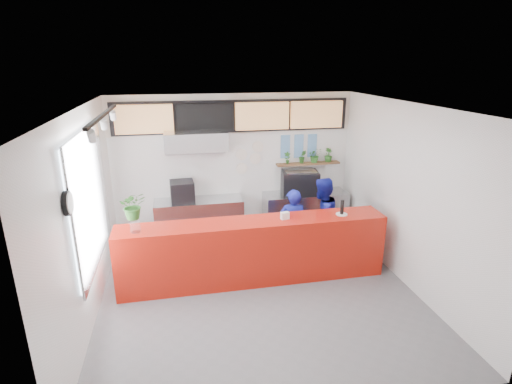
# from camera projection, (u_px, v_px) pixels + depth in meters

# --- Properties ---
(floor) EXTENTS (5.00, 5.00, 0.00)m
(floor) POSITION_uv_depth(u_px,v_px,m) (259.00, 292.00, 6.56)
(floor) COLOR slate
(floor) RESTS_ON ground
(ceiling) EXTENTS (5.00, 5.00, 0.00)m
(ceiling) POSITION_uv_depth(u_px,v_px,m) (259.00, 107.00, 5.62)
(ceiling) COLOR silver
(wall_back) EXTENTS (5.00, 0.00, 5.00)m
(wall_back) POSITION_uv_depth(u_px,v_px,m) (234.00, 166.00, 8.42)
(wall_back) COLOR white
(wall_back) RESTS_ON ground
(wall_left) EXTENTS (0.00, 5.00, 5.00)m
(wall_left) POSITION_uv_depth(u_px,v_px,m) (85.00, 219.00, 5.62)
(wall_left) COLOR white
(wall_left) RESTS_ON ground
(wall_right) EXTENTS (0.00, 5.00, 5.00)m
(wall_right) POSITION_uv_depth(u_px,v_px,m) (407.00, 196.00, 6.57)
(wall_right) COLOR white
(wall_right) RESTS_ON ground
(service_counter) EXTENTS (4.50, 0.60, 1.10)m
(service_counter) POSITION_uv_depth(u_px,v_px,m) (254.00, 251.00, 6.76)
(service_counter) COLOR #B0190C
(service_counter) RESTS_ON ground
(cream_band) EXTENTS (5.00, 0.02, 0.80)m
(cream_band) POSITION_uv_depth(u_px,v_px,m) (233.00, 114.00, 8.06)
(cream_band) COLOR beige
(cream_band) RESTS_ON wall_back
(prep_bench) EXTENTS (1.80, 0.60, 0.90)m
(prep_bench) POSITION_uv_depth(u_px,v_px,m) (199.00, 220.00, 8.32)
(prep_bench) COLOR #B2B5BA
(prep_bench) RESTS_ON ground
(panini_oven) EXTENTS (0.49, 0.49, 0.42)m
(panini_oven) POSITION_uv_depth(u_px,v_px,m) (182.00, 191.00, 8.05)
(panini_oven) COLOR black
(panini_oven) RESTS_ON prep_bench
(extraction_hood) EXTENTS (1.20, 0.70, 0.35)m
(extraction_hood) POSITION_uv_depth(u_px,v_px,m) (196.00, 140.00, 7.74)
(extraction_hood) COLOR #B2B5BA
(extraction_hood) RESTS_ON ceiling
(hood_lip) EXTENTS (1.20, 0.69, 0.31)m
(hood_lip) POSITION_uv_depth(u_px,v_px,m) (196.00, 150.00, 7.80)
(hood_lip) COLOR #B2B5BA
(hood_lip) RESTS_ON ceiling
(right_bench) EXTENTS (1.80, 0.60, 0.90)m
(right_bench) POSITION_uv_depth(u_px,v_px,m) (305.00, 212.00, 8.75)
(right_bench) COLOR #B2B5BA
(right_bench) RESTS_ON ground
(espresso_machine) EXTENTS (0.83, 0.64, 0.49)m
(espresso_machine) POSITION_uv_depth(u_px,v_px,m) (300.00, 183.00, 8.51)
(espresso_machine) COLOR black
(espresso_machine) RESTS_ON right_bench
(espresso_tray) EXTENTS (0.68, 0.49, 0.06)m
(espresso_tray) POSITION_uv_depth(u_px,v_px,m) (300.00, 172.00, 8.44)
(espresso_tray) COLOR #ACAEB3
(espresso_tray) RESTS_ON espresso_machine
(herb_shelf) EXTENTS (1.40, 0.18, 0.04)m
(herb_shelf) POSITION_uv_depth(u_px,v_px,m) (308.00, 164.00, 8.63)
(herb_shelf) COLOR brown
(herb_shelf) RESTS_ON wall_back
(menu_board_far_left) EXTENTS (1.10, 0.10, 0.55)m
(menu_board_far_left) POSITION_uv_depth(u_px,v_px,m) (144.00, 119.00, 7.65)
(menu_board_far_left) COLOR tan
(menu_board_far_left) RESTS_ON wall_back
(menu_board_mid_left) EXTENTS (1.10, 0.10, 0.55)m
(menu_board_mid_left) POSITION_uv_depth(u_px,v_px,m) (205.00, 118.00, 7.87)
(menu_board_mid_left) COLOR black
(menu_board_mid_left) RESTS_ON wall_back
(menu_board_mid_right) EXTENTS (1.10, 0.10, 0.55)m
(menu_board_mid_right) POSITION_uv_depth(u_px,v_px,m) (262.00, 116.00, 8.09)
(menu_board_mid_right) COLOR tan
(menu_board_mid_right) RESTS_ON wall_back
(menu_board_far_right) EXTENTS (1.10, 0.10, 0.55)m
(menu_board_far_right) POSITION_uv_depth(u_px,v_px,m) (316.00, 115.00, 8.31)
(menu_board_far_right) COLOR tan
(menu_board_far_right) RESTS_ON wall_back
(soffit) EXTENTS (4.80, 0.04, 0.65)m
(soffit) POSITION_uv_depth(u_px,v_px,m) (234.00, 116.00, 8.05)
(soffit) COLOR black
(soffit) RESTS_ON wall_back
(window_pane) EXTENTS (0.04, 2.20, 1.90)m
(window_pane) POSITION_uv_depth(u_px,v_px,m) (90.00, 198.00, 5.84)
(window_pane) COLOR silver
(window_pane) RESTS_ON wall_left
(window_frame) EXTENTS (0.03, 2.30, 2.00)m
(window_frame) POSITION_uv_depth(u_px,v_px,m) (91.00, 198.00, 5.84)
(window_frame) COLOR #B2B5BA
(window_frame) RESTS_ON wall_left
(wall_clock_rim) EXTENTS (0.05, 0.30, 0.30)m
(wall_clock_rim) POSITION_uv_depth(u_px,v_px,m) (67.00, 203.00, 4.62)
(wall_clock_rim) COLOR black
(wall_clock_rim) RESTS_ON wall_left
(wall_clock_face) EXTENTS (0.02, 0.26, 0.26)m
(wall_clock_face) POSITION_uv_depth(u_px,v_px,m) (70.00, 203.00, 4.62)
(wall_clock_face) COLOR white
(wall_clock_face) RESTS_ON wall_left
(track_rail) EXTENTS (0.05, 2.40, 0.04)m
(track_rail) POSITION_uv_depth(u_px,v_px,m) (103.00, 115.00, 5.24)
(track_rail) COLOR black
(track_rail) RESTS_ON ceiling
(dec_plate_a) EXTENTS (0.24, 0.03, 0.24)m
(dec_plate_a) POSITION_uv_depth(u_px,v_px,m) (241.00, 155.00, 8.34)
(dec_plate_a) COLOR silver
(dec_plate_a) RESTS_ON wall_back
(dec_plate_b) EXTENTS (0.24, 0.03, 0.24)m
(dec_plate_b) POSITION_uv_depth(u_px,v_px,m) (255.00, 159.00, 8.43)
(dec_plate_b) COLOR silver
(dec_plate_b) RESTS_ON wall_back
(dec_plate_c) EXTENTS (0.24, 0.03, 0.24)m
(dec_plate_c) POSITION_uv_depth(u_px,v_px,m) (242.00, 168.00, 8.44)
(dec_plate_c) COLOR silver
(dec_plate_c) RESTS_ON wall_back
(dec_plate_d) EXTENTS (0.24, 0.03, 0.24)m
(dec_plate_d) POSITION_uv_depth(u_px,v_px,m) (258.00, 147.00, 8.36)
(dec_plate_d) COLOR silver
(dec_plate_d) RESTS_ON wall_back
(photo_frame_a) EXTENTS (0.20, 0.02, 0.25)m
(photo_frame_a) POSITION_uv_depth(u_px,v_px,m) (285.00, 141.00, 8.45)
(photo_frame_a) COLOR #598CBF
(photo_frame_a) RESTS_ON wall_back
(photo_frame_b) EXTENTS (0.20, 0.02, 0.25)m
(photo_frame_b) POSITION_uv_depth(u_px,v_px,m) (299.00, 140.00, 8.51)
(photo_frame_b) COLOR #598CBF
(photo_frame_b) RESTS_ON wall_back
(photo_frame_c) EXTENTS (0.20, 0.02, 0.25)m
(photo_frame_c) POSITION_uv_depth(u_px,v_px,m) (312.00, 140.00, 8.57)
(photo_frame_c) COLOR #598CBF
(photo_frame_c) RESTS_ON wall_back
(photo_frame_d) EXTENTS (0.20, 0.02, 0.25)m
(photo_frame_d) POSITION_uv_depth(u_px,v_px,m) (285.00, 152.00, 8.53)
(photo_frame_d) COLOR #598CBF
(photo_frame_d) RESTS_ON wall_back
(photo_frame_e) EXTENTS (0.20, 0.02, 0.25)m
(photo_frame_e) POSITION_uv_depth(u_px,v_px,m) (299.00, 152.00, 8.59)
(photo_frame_e) COLOR #598CBF
(photo_frame_e) RESTS_ON wall_back
(photo_frame_f) EXTENTS (0.20, 0.02, 0.25)m
(photo_frame_f) POSITION_uv_depth(u_px,v_px,m) (312.00, 151.00, 8.65)
(photo_frame_f) COLOR #598CBF
(photo_frame_f) RESTS_ON wall_back
(staff_center) EXTENTS (0.57, 0.42, 1.44)m
(staff_center) POSITION_uv_depth(u_px,v_px,m) (292.00, 227.00, 7.33)
(staff_center) COLOR navy
(staff_center) RESTS_ON ground
(staff_right) EXTENTS (0.96, 0.91, 1.57)m
(staff_right) POSITION_uv_depth(u_px,v_px,m) (321.00, 218.00, 7.55)
(staff_right) COLOR navy
(staff_right) RESTS_ON ground
(herb_a) EXTENTS (0.16, 0.12, 0.26)m
(herb_a) POSITION_uv_depth(u_px,v_px,m) (287.00, 158.00, 8.49)
(herb_a) COLOR #2A6222
(herb_a) RESTS_ON herb_shelf
(herb_b) EXTENTS (0.17, 0.15, 0.28)m
(herb_b) POSITION_uv_depth(u_px,v_px,m) (303.00, 157.00, 8.55)
(herb_b) COLOR #2A6222
(herb_b) RESTS_ON herb_shelf
(herb_c) EXTENTS (0.30, 0.26, 0.32)m
(herb_c) POSITION_uv_depth(u_px,v_px,m) (315.00, 155.00, 8.60)
(herb_c) COLOR #2A6222
(herb_c) RESTS_ON herb_shelf
(herb_d) EXTENTS (0.21, 0.20, 0.30)m
(herb_d) POSITION_uv_depth(u_px,v_px,m) (328.00, 155.00, 8.66)
(herb_d) COLOR #2A6222
(herb_d) RESTS_ON herb_shelf
(glass_vase) EXTENTS (0.20, 0.20, 0.19)m
(glass_vase) POSITION_uv_depth(u_px,v_px,m) (135.00, 226.00, 6.14)
(glass_vase) COLOR silver
(glass_vase) RESTS_ON service_counter
(basil_vase) EXTENTS (0.44, 0.40, 0.43)m
(basil_vase) POSITION_uv_depth(u_px,v_px,m) (133.00, 205.00, 6.04)
(basil_vase) COLOR #2A6222
(basil_vase) RESTS_ON glass_vase
(napkin_holder) EXTENTS (0.15, 0.11, 0.12)m
(napkin_holder) POSITION_uv_depth(u_px,v_px,m) (285.00, 216.00, 6.66)
(napkin_holder) COLOR silver
(napkin_holder) RESTS_ON service_counter
(white_plate) EXTENTS (0.21, 0.21, 0.01)m
(white_plate) POSITION_uv_depth(u_px,v_px,m) (342.00, 214.00, 6.86)
(white_plate) COLOR silver
(white_plate) RESTS_ON service_counter
(pepper_mill) EXTENTS (0.06, 0.06, 0.25)m
(pepper_mill) POSITION_uv_depth(u_px,v_px,m) (342.00, 207.00, 6.82)
(pepper_mill) COLOR black
(pepper_mill) RESTS_ON white_plate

